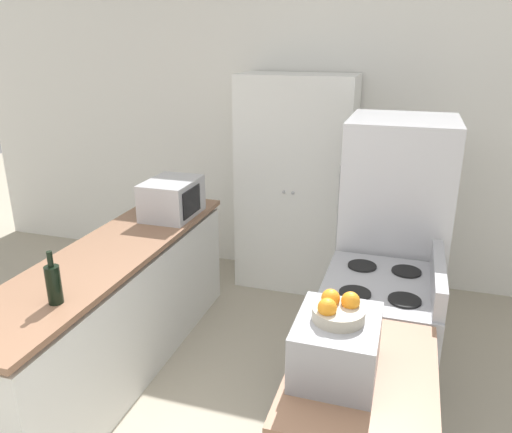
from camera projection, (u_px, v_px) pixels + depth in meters
The scene contains 9 objects.
wall_back at pixel (304, 140), 4.62m from camera, with size 7.00×0.06×2.60m.
counter_left at pixel (116, 312), 3.38m from camera, with size 0.60×2.42×0.89m.
pantry_cabinet at pixel (295, 184), 4.46m from camera, with size 1.00×0.54×1.91m.
stove at pixel (376, 349), 2.94m from camera, with size 0.66×0.75×1.05m.
refrigerator at pixel (393, 240), 3.50m from camera, with size 0.72×0.73×1.70m.
microwave at pixel (172, 198), 3.81m from camera, with size 0.36×0.48×0.28m.
wine_bottle at pixel (54, 283), 2.54m from camera, with size 0.08×0.08×0.29m.
toaster_oven at pixel (336, 346), 2.01m from camera, with size 0.33×0.40×0.24m.
fruit_bowl at pixel (338, 310), 1.96m from camera, with size 0.21×0.21×0.11m.
Camera 1 is at (0.95, -1.24, 2.17)m, focal length 35.00 mm.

